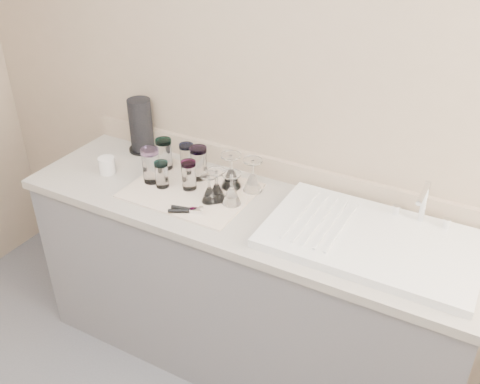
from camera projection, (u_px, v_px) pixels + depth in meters
The scene contains 17 objects.
counter_unit at pixel (246, 286), 2.54m from camera, with size 2.06×0.62×0.90m.
sink_unit at pixel (372, 239), 2.07m from camera, with size 0.82×0.50×0.22m.
dish_towel at pixel (191, 190), 2.42m from camera, with size 0.55×0.42×0.01m, color white.
tumbler_teal at pixel (164, 154), 2.55m from camera, with size 0.08×0.08×0.15m.
tumbler_cyan at pixel (187, 157), 2.54m from camera, with size 0.07×0.07×0.14m.
tumbler_purple at pixel (199, 163), 2.46m from camera, with size 0.08×0.08×0.16m.
tumbler_magenta at pixel (151, 165), 2.44m from camera, with size 0.08×0.08×0.16m.
tumbler_blue at pixel (162, 174), 2.41m from camera, with size 0.06×0.06×0.12m.
tumbler_lavender at pixel (189, 175), 2.39m from camera, with size 0.07×0.07×0.14m.
goblet_back_left at pixel (231, 176), 2.41m from camera, with size 0.09×0.09×0.16m.
goblet_back_right at pixel (252, 180), 2.38m from camera, with size 0.09×0.09×0.15m.
goblet_front_left at pixel (217, 190), 2.32m from camera, with size 0.08×0.08×0.14m.
goblet_front_right at pixel (232, 193), 2.29m from camera, with size 0.08×0.08×0.15m.
goblet_extra at pixel (209, 192), 2.31m from camera, with size 0.07×0.07×0.13m.
can_opener at pixel (186, 210), 2.25m from camera, with size 0.14×0.09×0.02m.
white_mug at pixel (107, 165), 2.54m from camera, with size 0.12×0.10×0.08m.
paper_towel_roll at pixel (141, 126), 2.70m from camera, with size 0.15×0.15×0.28m.
Camera 1 is at (0.91, -0.51, 2.16)m, focal length 40.00 mm.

